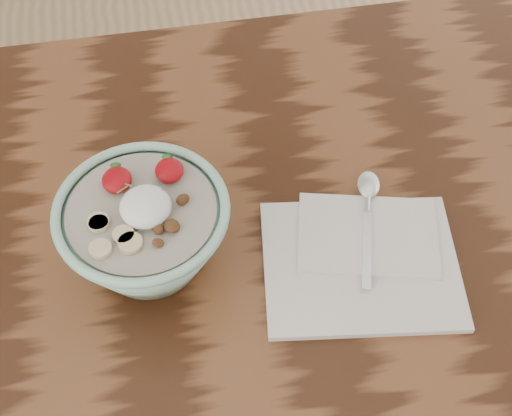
{
  "coord_description": "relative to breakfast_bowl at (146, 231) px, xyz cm",
  "views": [
    {
      "loc": [
        5.63,
        -52.07,
        154.13
      ],
      "look_at": [
        14.15,
        -3.84,
        87.39
      ],
      "focal_mm": 50.0,
      "sensor_mm": 36.0,
      "label": 1
    }
  ],
  "objects": [
    {
      "name": "breakfast_bowl",
      "position": [
        0.0,
        0.0,
        0.0
      ],
      "size": [
        21.12,
        21.12,
        14.24
      ],
      "rotation": [
        0.0,
        0.0,
        0.16
      ],
      "color": "#95C8B1",
      "rests_on": "table"
    },
    {
      "name": "table",
      "position": [
        -0.88,
        1.11,
        -16.45
      ],
      "size": [
        160.0,
        90.0,
        75.0
      ],
      "color": "#341A0D",
      "rests_on": "ground"
    },
    {
      "name": "spoon",
      "position": [
        29.82,
        3.47,
        -5.2
      ],
      "size": [
        7.31,
        18.71,
        0.99
      ],
      "rotation": [
        0.0,
        0.0,
        -0.28
      ],
      "color": "silver",
      "rests_on": "napkin"
    },
    {
      "name": "napkin",
      "position": [
        26.97,
        -4.62,
        -6.51
      ],
      "size": [
        27.47,
        23.73,
        1.54
      ],
      "rotation": [
        0.0,
        0.0,
        -0.13
      ],
      "color": "silver",
      "rests_on": "table"
    }
  ]
}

